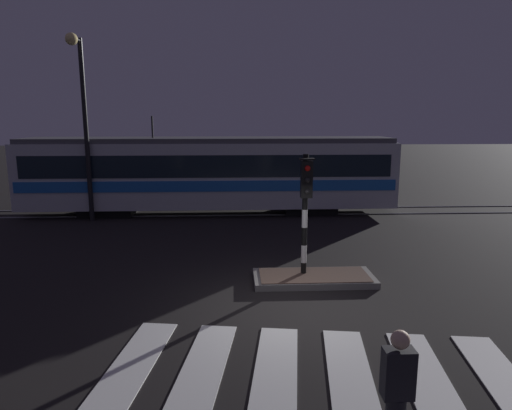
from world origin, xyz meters
TOP-DOWN VIEW (x-y plane):
  - ground_plane at (0.00, 0.00)m, footprint 120.00×120.00m
  - rail_near at (0.00, 9.64)m, footprint 80.00×0.12m
  - rail_far at (0.00, 11.08)m, footprint 80.00×0.12m
  - crosswalk_zebra at (-0.00, -3.12)m, footprint 7.24×5.30m
  - traffic_island at (0.85, 1.73)m, footprint 3.04×1.28m
  - traffic_light_median_centre at (0.61, 1.79)m, footprint 0.36×0.42m
  - street_lamp_trackside_left at (-6.86, 8.71)m, footprint 0.44×1.21m
  - tram at (-2.19, 10.35)m, footprint 15.90×2.58m
  - pedestrian_waiting_at_kerb at (0.73, -4.39)m, footprint 0.36×0.24m

SIDE VIEW (x-z plane):
  - ground_plane at x=0.00m, z-range 0.00..0.00m
  - crosswalk_zebra at x=0.00m, z-range 0.00..0.02m
  - rail_near at x=0.00m, z-range 0.00..0.03m
  - rail_far at x=0.00m, z-range 0.00..0.03m
  - traffic_island at x=0.85m, z-range 0.00..0.18m
  - pedestrian_waiting_at_kerb at x=0.73m, z-range 0.02..1.73m
  - tram at x=-2.19m, z-range -0.33..3.82m
  - traffic_light_median_centre at x=0.61m, z-range 0.51..3.73m
  - street_lamp_trackside_left at x=-6.86m, z-range 0.96..8.00m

